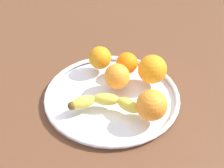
# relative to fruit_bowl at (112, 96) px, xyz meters

# --- Properties ---
(ground_plane) EXTENTS (1.60, 1.60, 0.04)m
(ground_plane) POSITION_rel_fruit_bowl_xyz_m (0.00, 0.00, -0.03)
(ground_plane) COLOR brown
(fruit_bowl) EXTENTS (0.35, 0.35, 0.02)m
(fruit_bowl) POSITION_rel_fruit_bowl_xyz_m (0.00, 0.00, 0.00)
(fruit_bowl) COLOR white
(fruit_bowl) RESTS_ON ground_plane
(banana) EXTENTS (0.18, 0.09, 0.03)m
(banana) POSITION_rel_fruit_bowl_xyz_m (0.03, 0.05, 0.02)
(banana) COLOR gold
(banana) RESTS_ON fruit_bowl
(orange_back_right) EXTENTS (0.07, 0.07, 0.07)m
(orange_back_right) POSITION_rel_fruit_bowl_xyz_m (-0.02, -0.03, 0.04)
(orange_back_right) COLOR orange
(orange_back_right) RESTS_ON fruit_bowl
(orange_front_left) EXTENTS (0.06, 0.06, 0.06)m
(orange_front_left) POSITION_rel_fruit_bowl_xyz_m (-0.06, -0.08, 0.04)
(orange_front_left) COLOR orange
(orange_front_left) RESTS_ON fruit_bowl
(orange_center) EXTENTS (0.07, 0.07, 0.07)m
(orange_center) POSITION_rel_fruit_bowl_xyz_m (-0.07, 0.10, 0.05)
(orange_center) COLOR orange
(orange_center) RESTS_ON fruit_bowl
(orange_back_left) EXTENTS (0.06, 0.06, 0.06)m
(orange_back_left) POSITION_rel_fruit_bowl_xyz_m (0.01, -0.12, 0.04)
(orange_back_left) COLOR orange
(orange_back_left) RESTS_ON fruit_bowl
(orange_front_right) EXTENTS (0.08, 0.08, 0.08)m
(orange_front_right) POSITION_rel_fruit_bowl_xyz_m (-0.11, -0.03, 0.05)
(orange_front_right) COLOR orange
(orange_front_right) RESTS_ON fruit_bowl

